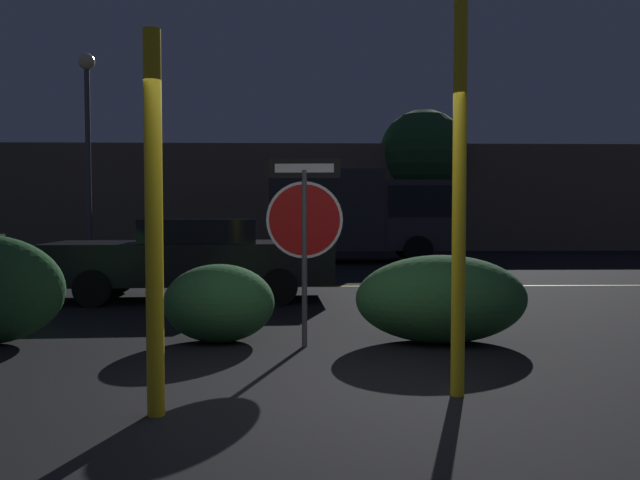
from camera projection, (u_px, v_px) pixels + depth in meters
The scene contains 12 objects.
ground_plane at pixel (311, 403), 5.00m from camera, with size 260.00×260.00×0.00m, color black.
road_center_stripe at pixel (306, 286), 12.82m from camera, with size 42.14×0.12×0.01m, color gold.
stop_sign at pixel (304, 219), 7.01m from camera, with size 0.87×0.09×2.13m.
yellow_pole_left at pixel (154, 225), 4.63m from camera, with size 0.13×0.13×2.87m, color yellow.
yellow_pole_right at pixel (459, 194), 5.12m from camera, with size 0.11×0.11×3.36m, color yellow.
hedge_bush_2 at pixel (219, 303), 7.32m from camera, with size 1.30×0.97×0.92m, color #2D6633.
hedge_bush_3 at pixel (441, 299), 7.29m from camera, with size 2.01×1.19×1.03m, color #2D6633.
passing_car_2 at pixel (194, 258), 10.97m from camera, with size 5.03×2.06×1.41m.
delivery_truck at pixel (363, 212), 19.12m from camera, with size 5.46×2.47×2.79m.
street_lamp at pixel (88, 119), 18.87m from camera, with size 0.50×0.50×6.32m.
tree_0 at pixel (423, 155), 24.94m from camera, with size 3.54×3.54×5.62m.
building_backdrop at pixel (342, 199), 26.53m from camera, with size 33.54×4.48×4.21m, color #6B5B4C.
Camera 1 is at (-0.05, -4.94, 1.53)m, focal length 35.00 mm.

